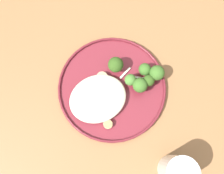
{
  "coord_description": "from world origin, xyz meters",
  "views": [
    {
      "loc": [
        -0.03,
        -0.11,
        1.4
      ],
      "look_at": [
        0.03,
        0.04,
        0.76
      ],
      "focal_mm": 40.2,
      "sensor_mm": 36.0,
      "label": 1
    }
  ],
  "objects_px": {
    "seared_scallop_tiny_bay": "(96,94)",
    "broccoli_floret_rear_charred": "(157,73)",
    "seared_scallop_right_edge": "(102,78)",
    "water_glass": "(176,171)",
    "seared_scallop_half_hidden": "(86,105)",
    "broccoli_floret_front_edge": "(140,85)",
    "broccoli_floret_center_pile": "(116,65)",
    "broccoli_floret_right_tilted": "(145,70)",
    "dinner_plate": "(112,88)",
    "seared_scallop_rear_pale": "(108,124)",
    "broccoli_floret_small_sprig": "(149,81)",
    "broccoli_floret_near_rim": "(130,80)"
  },
  "relations": [
    {
      "from": "seared_scallop_tiny_bay",
      "to": "broccoli_floret_rear_charred",
      "type": "distance_m",
      "value": 0.17
    },
    {
      "from": "seared_scallop_right_edge",
      "to": "water_glass",
      "type": "xyz_separation_m",
      "value": [
        0.07,
        -0.29,
        0.03
      ]
    },
    {
      "from": "seared_scallop_half_hidden",
      "to": "broccoli_floret_rear_charred",
      "type": "bearing_deg",
      "value": 0.92
    },
    {
      "from": "broccoli_floret_front_edge",
      "to": "broccoli_floret_center_pile",
      "type": "height_order",
      "value": "broccoli_floret_center_pile"
    },
    {
      "from": "seared_scallop_half_hidden",
      "to": "broccoli_floret_right_tilted",
      "type": "xyz_separation_m",
      "value": [
        0.18,
        0.03,
        0.02
      ]
    },
    {
      "from": "broccoli_floret_front_edge",
      "to": "dinner_plate",
      "type": "bearing_deg",
      "value": 156.46
    },
    {
      "from": "dinner_plate",
      "to": "broccoli_floret_front_edge",
      "type": "relative_size",
      "value": 5.53
    },
    {
      "from": "broccoli_floret_rear_charred",
      "to": "water_glass",
      "type": "distance_m",
      "value": 0.24
    },
    {
      "from": "broccoli_floret_rear_charred",
      "to": "broccoli_floret_center_pile",
      "type": "xyz_separation_m",
      "value": [
        -0.09,
        0.06,
        0.0
      ]
    },
    {
      "from": "dinner_plate",
      "to": "seared_scallop_rear_pale",
      "type": "xyz_separation_m",
      "value": [
        -0.05,
        -0.09,
        0.01
      ]
    },
    {
      "from": "dinner_plate",
      "to": "broccoli_floret_front_edge",
      "type": "distance_m",
      "value": 0.08
    },
    {
      "from": "dinner_plate",
      "to": "water_glass",
      "type": "xyz_separation_m",
      "value": [
        0.06,
        -0.25,
        0.04
      ]
    },
    {
      "from": "seared_scallop_rear_pale",
      "to": "broccoli_floret_front_edge",
      "type": "relative_size",
      "value": 0.45
    },
    {
      "from": "seared_scallop_right_edge",
      "to": "seared_scallop_tiny_bay",
      "type": "bearing_deg",
      "value": -130.32
    },
    {
      "from": "seared_scallop_right_edge",
      "to": "broccoli_floret_right_tilted",
      "type": "relative_size",
      "value": 0.66
    },
    {
      "from": "seared_scallop_tiny_bay",
      "to": "broccoli_floret_center_pile",
      "type": "height_order",
      "value": "broccoli_floret_center_pile"
    },
    {
      "from": "seared_scallop_tiny_bay",
      "to": "broccoli_floret_front_edge",
      "type": "xyz_separation_m",
      "value": [
        0.11,
        -0.03,
        0.02
      ]
    },
    {
      "from": "seared_scallop_half_hidden",
      "to": "broccoli_floret_right_tilted",
      "type": "distance_m",
      "value": 0.18
    },
    {
      "from": "dinner_plate",
      "to": "broccoli_floret_front_edge",
      "type": "xyz_separation_m",
      "value": [
        0.07,
        -0.03,
        0.03
      ]
    },
    {
      "from": "seared_scallop_right_edge",
      "to": "broccoli_floret_rear_charred",
      "type": "distance_m",
      "value": 0.14
    },
    {
      "from": "broccoli_floret_small_sprig",
      "to": "seared_scallop_right_edge",
      "type": "bearing_deg",
      "value": 151.02
    },
    {
      "from": "seared_scallop_right_edge",
      "to": "broccoli_floret_rear_charred",
      "type": "height_order",
      "value": "broccoli_floret_rear_charred"
    },
    {
      "from": "broccoli_floret_near_rim",
      "to": "broccoli_floret_front_edge",
      "type": "bearing_deg",
      "value": -54.11
    },
    {
      "from": "seared_scallop_right_edge",
      "to": "broccoli_floret_small_sprig",
      "type": "distance_m",
      "value": 0.12
    },
    {
      "from": "broccoli_floret_right_tilted",
      "to": "broccoli_floret_small_sprig",
      "type": "xyz_separation_m",
      "value": [
        -0.0,
        -0.03,
        -0.0
      ]
    },
    {
      "from": "broccoli_floret_right_tilted",
      "to": "water_glass",
      "type": "distance_m",
      "value": 0.26
    },
    {
      "from": "dinner_plate",
      "to": "seared_scallop_rear_pale",
      "type": "bearing_deg",
      "value": -118.58
    },
    {
      "from": "broccoli_floret_rear_charred",
      "to": "dinner_plate",
      "type": "bearing_deg",
      "value": 172.48
    },
    {
      "from": "dinner_plate",
      "to": "seared_scallop_rear_pale",
      "type": "height_order",
      "value": "seared_scallop_rear_pale"
    },
    {
      "from": "seared_scallop_half_hidden",
      "to": "water_glass",
      "type": "relative_size",
      "value": 0.31
    },
    {
      "from": "seared_scallop_rear_pale",
      "to": "broccoli_floret_rear_charred",
      "type": "relative_size",
      "value": 0.43
    },
    {
      "from": "broccoli_floret_front_edge",
      "to": "broccoli_floret_small_sprig",
      "type": "relative_size",
      "value": 1.15
    },
    {
      "from": "dinner_plate",
      "to": "water_glass",
      "type": "relative_size",
      "value": 2.72
    },
    {
      "from": "seared_scallop_tiny_bay",
      "to": "broccoli_floret_near_rim",
      "type": "height_order",
      "value": "broccoli_floret_near_rim"
    },
    {
      "from": "broccoli_floret_small_sprig",
      "to": "dinner_plate",
      "type": "bearing_deg",
      "value": 164.7
    },
    {
      "from": "broccoli_floret_small_sprig",
      "to": "water_glass",
      "type": "bearing_deg",
      "value": -98.4
    },
    {
      "from": "broccoli_floret_near_rim",
      "to": "broccoli_floret_center_pile",
      "type": "xyz_separation_m",
      "value": [
        -0.02,
        0.05,
        0.01
      ]
    },
    {
      "from": "broccoli_floret_right_tilted",
      "to": "broccoli_floret_small_sprig",
      "type": "distance_m",
      "value": 0.03
    },
    {
      "from": "seared_scallop_tiny_bay",
      "to": "seared_scallop_half_hidden",
      "type": "height_order",
      "value": "same"
    },
    {
      "from": "seared_scallop_right_edge",
      "to": "broccoli_floret_front_edge",
      "type": "distance_m",
      "value": 0.1
    },
    {
      "from": "seared_scallop_rear_pale",
      "to": "broccoli_floret_near_rim",
      "type": "relative_size",
      "value": 0.51
    },
    {
      "from": "dinner_plate",
      "to": "seared_scallop_right_edge",
      "type": "height_order",
      "value": "seared_scallop_right_edge"
    },
    {
      "from": "seared_scallop_right_edge",
      "to": "broccoli_floret_front_edge",
      "type": "height_order",
      "value": "broccoli_floret_front_edge"
    },
    {
      "from": "dinner_plate",
      "to": "seared_scallop_half_hidden",
      "type": "xyz_separation_m",
      "value": [
        -0.08,
        -0.02,
        0.01
      ]
    },
    {
      "from": "broccoli_floret_near_rim",
      "to": "broccoli_floret_right_tilted",
      "type": "distance_m",
      "value": 0.05
    },
    {
      "from": "seared_scallop_tiny_bay",
      "to": "water_glass",
      "type": "relative_size",
      "value": 0.29
    },
    {
      "from": "broccoli_floret_near_rim",
      "to": "broccoli_floret_center_pile",
      "type": "height_order",
      "value": "broccoli_floret_center_pile"
    },
    {
      "from": "dinner_plate",
      "to": "seared_scallop_half_hidden",
      "type": "bearing_deg",
      "value": -166.68
    },
    {
      "from": "seared_scallop_tiny_bay",
      "to": "broccoli_floret_right_tilted",
      "type": "xyz_separation_m",
      "value": [
        0.14,
        0.01,
        0.02
      ]
    },
    {
      "from": "water_glass",
      "to": "seared_scallop_half_hidden",
      "type": "bearing_deg",
      "value": 120.77
    }
  ]
}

